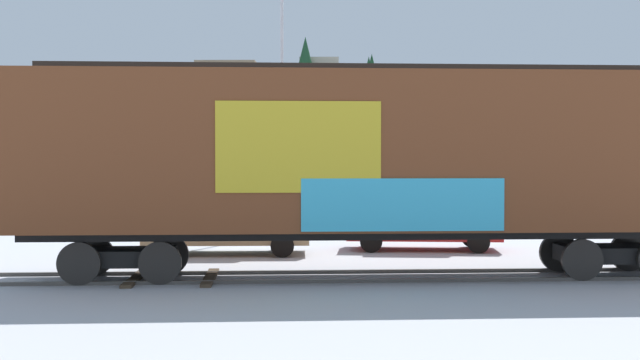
{
  "coord_description": "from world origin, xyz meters",
  "views": [
    {
      "loc": [
        -2.34,
        -17.75,
        2.65
      ],
      "look_at": [
        -0.49,
        2.22,
        2.15
      ],
      "focal_mm": 44.88,
      "sensor_mm": 36.0,
      "label": 1
    }
  ],
  "objects": [
    {
      "name": "ground_plane",
      "position": [
        0.0,
        0.0,
        0.0
      ],
      "size": [
        260.0,
        260.0,
        0.0
      ],
      "primitive_type": "plane",
      "color": "#B2B5BC"
    },
    {
      "name": "track",
      "position": [
        2.21,
        -0.06,
        0.04
      ],
      "size": [
        60.02,
        3.87,
        0.08
      ],
      "color": "#4C4742",
      "rests_on": "ground_plane"
    },
    {
      "name": "freight_car",
      "position": [
        0.44,
        -0.0,
        2.76
      ],
      "size": [
        15.61,
        3.23,
        4.79
      ],
      "color": "brown",
      "rests_on": "ground_plane"
    },
    {
      "name": "flagpole",
      "position": [
        -0.9,
        11.28,
        6.25
      ],
      "size": [
        0.99,
        1.23,
        10.12
      ],
      "color": "silver",
      "rests_on": "ground_plane"
    },
    {
      "name": "hillside",
      "position": [
        0.01,
        79.42,
        5.41
      ],
      "size": [
        126.18,
        33.94,
        15.61
      ],
      "color": "slate",
      "rests_on": "ground_plane"
    },
    {
      "name": "parked_car_tan",
      "position": [
        -2.94,
        4.93,
        0.85
      ],
      "size": [
        4.69,
        2.24,
        1.64
      ],
      "color": "#9E8966",
      "rests_on": "ground_plane"
    },
    {
      "name": "parked_car_red",
      "position": [
        2.82,
        5.44,
        0.8
      ],
      "size": [
        4.69,
        2.45,
        1.56
      ],
      "color": "#B21E1E",
      "rests_on": "ground_plane"
    }
  ]
}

